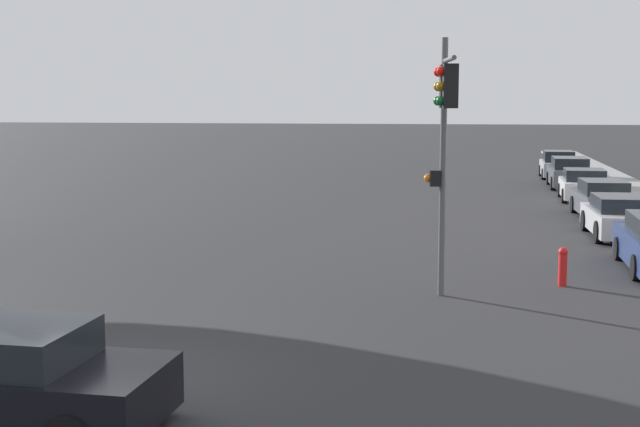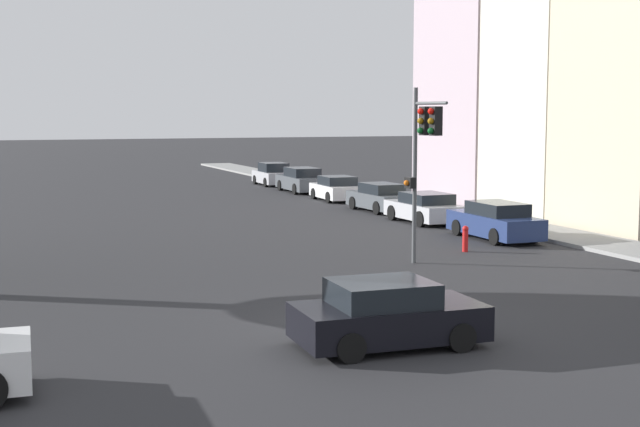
# 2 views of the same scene
# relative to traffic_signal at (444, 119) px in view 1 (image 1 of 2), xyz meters

# --- Properties ---
(ground_plane) EXTENTS (300.00, 300.00, 0.00)m
(ground_plane) POSITION_rel_traffic_signal_xyz_m (-5.07, -6.60, -3.91)
(ground_plane) COLOR #28282B
(sidewalk_strip) EXTENTS (2.75, 60.00, 0.14)m
(sidewalk_strip) POSITION_rel_traffic_signal_xyz_m (8.19, 26.41, -3.84)
(sidewalk_strip) COLOR gray
(sidewalk_strip) RESTS_ON ground_plane
(traffic_signal) EXTENTS (0.72, 1.77, 5.64)m
(traffic_signal) POSITION_rel_traffic_signal_xyz_m (0.00, 0.00, 0.00)
(traffic_signal) COLOR #515456
(traffic_signal) RESTS_ON ground_plane
(crossing_car_1) EXTENTS (3.96, 2.17, 1.39)m
(crossing_car_1) POSITION_rel_traffic_signal_xyz_m (-5.36, -8.53, -3.25)
(crossing_car_1) COLOR black
(crossing_car_1) RESTS_ON ground_plane
(parked_car_1) EXTENTS (2.10, 4.26, 1.34)m
(parked_car_1) POSITION_rel_traffic_signal_xyz_m (5.39, 9.82, -3.26)
(parked_car_1) COLOR #B7B7BC
(parked_car_1) RESTS_ON ground_plane
(parked_car_2) EXTENTS (1.92, 4.34, 1.40)m
(parked_car_2) POSITION_rel_traffic_signal_xyz_m (5.50, 14.69, -3.24)
(parked_car_2) COLOR #4C5156
(parked_car_2) RESTS_ON ground_plane
(parked_car_3) EXTENTS (2.08, 3.97, 1.37)m
(parked_car_3) POSITION_rel_traffic_signal_xyz_m (5.59, 20.49, -3.26)
(parked_car_3) COLOR silver
(parked_car_3) RESTS_ON ground_plane
(parked_car_4) EXTENTS (2.05, 4.83, 1.51)m
(parked_car_4) POSITION_rel_traffic_signal_xyz_m (5.63, 26.19, -3.19)
(parked_car_4) COLOR #4C5156
(parked_car_4) RESTS_ON ground_plane
(parked_car_5) EXTENTS (1.99, 4.09, 1.52)m
(parked_car_5) POSITION_rel_traffic_signal_xyz_m (5.66, 31.79, -3.20)
(parked_car_5) COLOR #B7B7BC
(parked_car_5) RESTS_ON ground_plane
(fire_hydrant) EXTENTS (0.22, 0.22, 0.92)m
(fire_hydrant) POSITION_rel_traffic_signal_xyz_m (2.75, 1.94, -3.42)
(fire_hydrant) COLOR red
(fire_hydrant) RESTS_ON ground_plane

